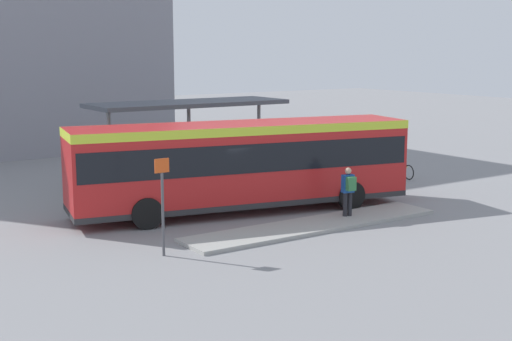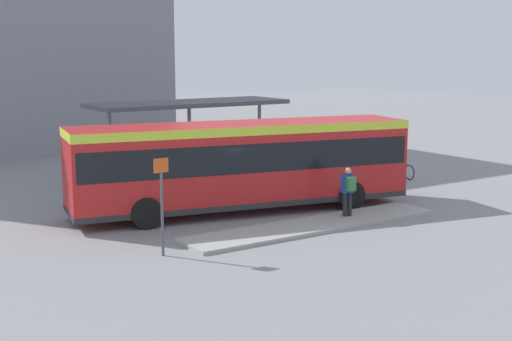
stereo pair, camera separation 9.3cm
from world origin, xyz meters
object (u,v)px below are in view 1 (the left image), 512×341
object	(u,v)px
bicycle_red	(384,168)
bicycle_yellow	(402,171)
bicycle_blue	(375,165)
city_bus	(242,160)
pedestrian_waiting	(348,189)
platform_sign	(163,202)

from	to	relation	value
bicycle_red	bicycle_yellow	bearing A→B (deg)	-169.64
bicycle_red	bicycle_blue	world-z (taller)	bicycle_red
city_bus	pedestrian_waiting	size ratio (longest dim) A/B	7.43
bicycle_red	bicycle_blue	xyz separation A→B (m)	(0.30, 0.90, -0.05)
city_bus	bicycle_blue	xyz separation A→B (m)	(9.75, 3.38, -1.54)
bicycle_blue	platform_sign	distance (m)	16.25
bicycle_yellow	bicycle_blue	xyz separation A→B (m)	(0.05, 1.80, -0.01)
bicycle_red	bicycle_blue	distance (m)	0.95
city_bus	pedestrian_waiting	xyz separation A→B (m)	(2.33, -3.11, -0.78)
bicycle_yellow	platform_sign	size ratio (longest dim) A/B	0.57
bicycle_yellow	bicycle_red	bearing A→B (deg)	21.36
city_bus	platform_sign	bearing A→B (deg)	-132.98
bicycle_red	platform_sign	size ratio (longest dim) A/B	0.64
pedestrian_waiting	bicycle_blue	xyz separation A→B (m)	(7.43, 6.49, -0.75)
pedestrian_waiting	bicycle_red	xyz separation A→B (m)	(7.12, 5.59, -0.70)
city_bus	platform_sign	size ratio (longest dim) A/B	4.48
platform_sign	bicycle_yellow	bearing A→B (deg)	19.10
bicycle_blue	platform_sign	xyz separation A→B (m)	(-14.68, -6.87, 1.22)
pedestrian_waiting	platform_sign	bearing A→B (deg)	103.73
bicycle_red	pedestrian_waiting	bearing A→B (deg)	122.54
city_bus	bicycle_blue	world-z (taller)	city_bus
pedestrian_waiting	city_bus	bearing A→B (deg)	47.53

